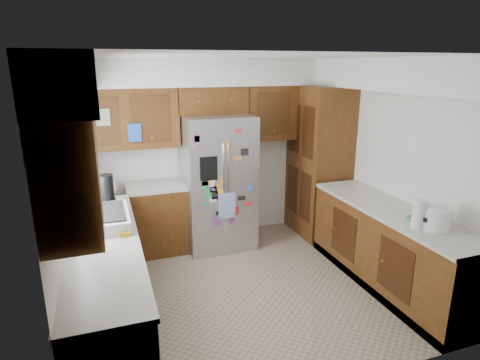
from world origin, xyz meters
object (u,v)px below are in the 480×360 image
at_px(rice_cooker, 437,216).
at_px(paper_towel, 419,214).
at_px(fridge, 218,182).
at_px(pantry, 319,162).

xyz_separation_m(rice_cooker, paper_towel, (-0.15, 0.07, 0.01)).
relative_size(fridge, paper_towel, 6.37).
relative_size(pantry, paper_towel, 7.61).
bearing_deg(fridge, paper_towel, -58.30).
bearing_deg(pantry, paper_towel, -94.01).
bearing_deg(fridge, rice_cooker, -56.37).
relative_size(fridge, rice_cooker, 6.11).
xyz_separation_m(pantry, fridge, (-1.50, 0.05, -0.17)).
xyz_separation_m(fridge, paper_towel, (1.35, -2.19, 0.16)).
bearing_deg(rice_cooker, paper_towel, 155.67).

